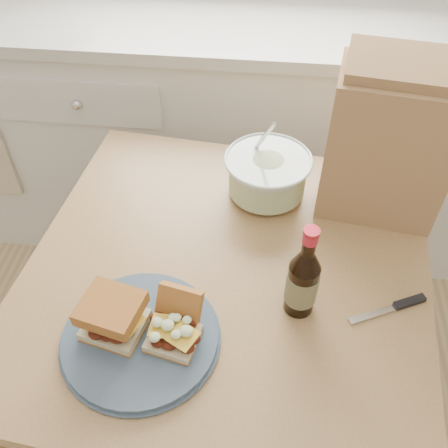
# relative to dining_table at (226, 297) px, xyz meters

# --- Properties ---
(cabinet_run) EXTENTS (2.50, 0.64, 0.94)m
(cabinet_run) POSITION_rel_dining_table_xyz_m (-0.05, 0.94, -0.17)
(cabinet_run) COLOR white
(cabinet_run) RESTS_ON ground
(dining_table) EXTENTS (1.00, 1.00, 0.76)m
(dining_table) POSITION_rel_dining_table_xyz_m (0.00, 0.00, 0.00)
(dining_table) COLOR #A5824E
(dining_table) RESTS_ON ground
(plate) EXTENTS (0.31, 0.31, 0.02)m
(plate) POSITION_rel_dining_table_xyz_m (-0.15, -0.20, 0.12)
(plate) COLOR #3F5267
(plate) RESTS_ON dining_table
(sandwich_left) EXTENTS (0.14, 0.13, 0.08)m
(sandwich_left) POSITION_rel_dining_table_xyz_m (-0.20, -0.19, 0.17)
(sandwich_left) COLOR beige
(sandwich_left) RESTS_ON plate
(sandwich_right) EXTENTS (0.11, 0.15, 0.08)m
(sandwich_right) POSITION_rel_dining_table_xyz_m (-0.08, -0.19, 0.16)
(sandwich_right) COLOR beige
(sandwich_right) RESTS_ON plate
(coleslaw_bowl) EXTENTS (0.22, 0.22, 0.22)m
(coleslaw_bowl) POSITION_rel_dining_table_xyz_m (0.08, 0.27, 0.17)
(coleslaw_bowl) COLOR silver
(coleslaw_bowl) RESTS_ON dining_table
(beer_bottle) EXTENTS (0.07, 0.07, 0.24)m
(beer_bottle) POSITION_rel_dining_table_xyz_m (0.16, -0.09, 0.20)
(beer_bottle) COLOR black
(beer_bottle) RESTS_ON dining_table
(knife) EXTENTS (0.17, 0.09, 0.01)m
(knife) POSITION_rel_dining_table_xyz_m (0.38, -0.06, 0.12)
(knife) COLOR silver
(knife) RESTS_ON dining_table
(paper_bag) EXTENTS (0.30, 0.22, 0.36)m
(paper_bag) POSITION_rel_dining_table_xyz_m (0.35, 0.26, 0.29)
(paper_bag) COLOR #A97C51
(paper_bag) RESTS_ON dining_table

